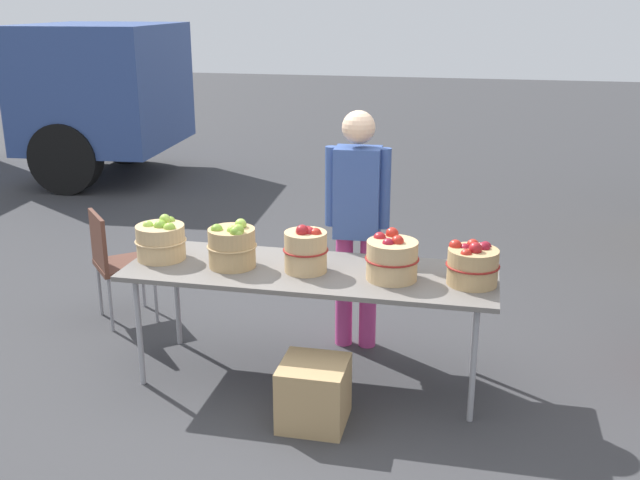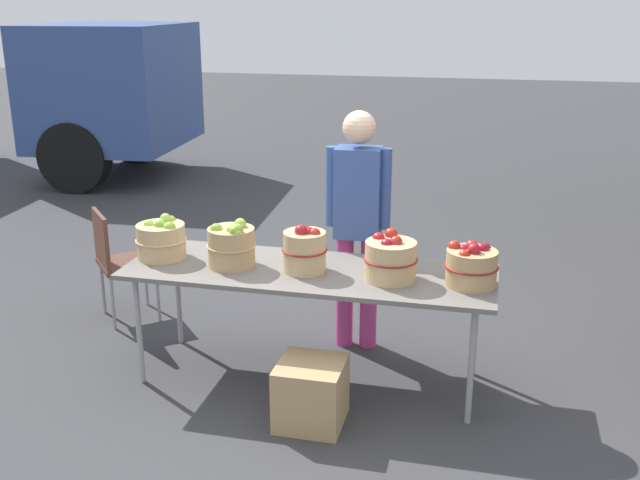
# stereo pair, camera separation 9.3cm
# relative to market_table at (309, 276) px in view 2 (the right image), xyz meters

# --- Properties ---
(ground_plane) EXTENTS (40.00, 40.00, 0.00)m
(ground_plane) POSITION_rel_market_table_xyz_m (0.00, 0.00, -0.71)
(ground_plane) COLOR #38383A
(market_table) EXTENTS (2.30, 0.76, 0.75)m
(market_table) POSITION_rel_market_table_xyz_m (0.00, 0.00, 0.00)
(market_table) COLOR slate
(market_table) RESTS_ON ground
(apple_basket_green_0) EXTENTS (0.33, 0.33, 0.28)m
(apple_basket_green_0) POSITION_rel_market_table_xyz_m (-0.98, 0.00, 0.16)
(apple_basket_green_0) COLOR tan
(apple_basket_green_0) RESTS_ON market_table
(apple_basket_green_1) EXTENTS (0.31, 0.31, 0.30)m
(apple_basket_green_1) POSITION_rel_market_table_xyz_m (-0.49, -0.04, 0.17)
(apple_basket_green_1) COLOR tan
(apple_basket_green_1) RESTS_ON market_table
(apple_basket_red_0) EXTENTS (0.28, 0.28, 0.31)m
(apple_basket_red_0) POSITION_rel_market_table_xyz_m (-0.02, -0.03, 0.18)
(apple_basket_red_0) COLOR tan
(apple_basket_red_0) RESTS_ON market_table
(apple_basket_red_1) EXTENTS (0.33, 0.33, 0.29)m
(apple_basket_red_1) POSITION_rel_market_table_xyz_m (0.51, -0.04, 0.17)
(apple_basket_red_1) COLOR tan
(apple_basket_red_1) RESTS_ON market_table
(apple_basket_red_2) EXTENTS (0.32, 0.32, 0.27)m
(apple_basket_red_2) POSITION_rel_market_table_xyz_m (0.99, -0.02, 0.16)
(apple_basket_red_2) COLOR tan
(apple_basket_red_2) RESTS_ON market_table
(vendor_adult) EXTENTS (0.44, 0.23, 1.67)m
(vendor_adult) POSITION_rel_market_table_xyz_m (0.20, 0.56, 0.27)
(vendor_adult) COLOR #CC3F8C
(vendor_adult) RESTS_ON ground
(folding_chair) EXTENTS (0.56, 0.56, 0.86)m
(folding_chair) POSITION_rel_market_table_xyz_m (-1.64, 0.58, -0.20)
(folding_chair) COLOR brown
(folding_chair) RESTS_ON ground
(produce_crate) EXTENTS (0.38, 0.38, 0.38)m
(produce_crate) POSITION_rel_market_table_xyz_m (0.14, -0.51, -0.52)
(produce_crate) COLOR tan
(produce_crate) RESTS_ON ground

